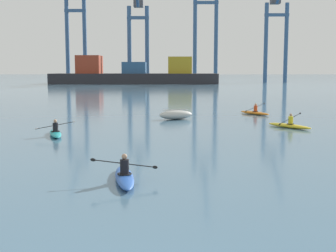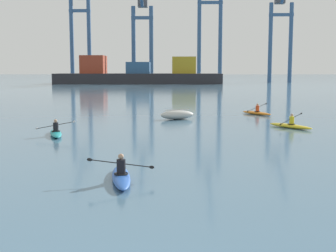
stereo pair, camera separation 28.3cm
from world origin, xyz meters
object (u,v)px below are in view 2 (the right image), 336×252
gantry_crane_east_mid (210,19)px  gantry_crane_west (80,26)px  capsized_dinghy (177,115)px  kayak_orange (257,113)px  container_barge (138,75)px  gantry_crane_west_mid (142,30)px  kayak_blue (121,176)px  kayak_yellow (290,125)px  gantry_crane_east (281,27)px  kayak_teal (56,133)px

gantry_crane_east_mid → gantry_crane_west: bearing=-178.6°
capsized_dinghy → kayak_orange: (6.73, 3.85, -0.18)m
capsized_dinghy → container_barge: bearing=96.6°
kayak_orange → gantry_crane_west_mid: bearing=99.9°
kayak_blue → kayak_yellow: bearing=56.9°
kayak_orange → gantry_crane_east: bearing=76.2°
container_barge → gantry_crane_east_mid: size_ratio=1.13×
gantry_crane_east_mid → kayak_blue: size_ratio=11.65×
gantry_crane_east_mid → gantry_crane_east: 21.58m
gantry_crane_west → kayak_teal: gantry_crane_west is taller
gantry_crane_west_mid → kayak_blue: 120.67m
capsized_dinghy → kayak_blue: bearing=-95.7°
container_barge → gantry_crane_west: (-18.96, 13.92, 14.68)m
gantry_crane_west → gantry_crane_east_mid: (39.86, 0.96, 2.21)m
kayak_blue → kayak_teal: same height
capsized_dinghy → kayak_yellow: kayak_yellow is taller
gantry_crane_east → capsized_dinghy: (-31.58, -104.83, -16.12)m
kayak_blue → kayak_orange: 24.74m
kayak_yellow → gantry_crane_east: bearing=77.6°
kayak_blue → kayak_teal: size_ratio=1.01×
kayak_orange → gantry_crane_west: bearing=109.6°
gantry_crane_east_mid → capsized_dinghy: (-10.31, -106.97, -19.03)m
capsized_dinghy → kayak_blue: (-1.94, -19.33, -0.18)m
gantry_crane_east → kayak_orange: (-24.85, -100.98, -16.29)m
container_barge → capsized_dinghy: 92.72m
gantry_crane_west_mid → kayak_orange: size_ratio=9.66×
gantry_crane_west_mid → gantry_crane_east_mid: 21.81m
gantry_crane_east → capsized_dinghy: size_ratio=11.80×
kayak_blue → gantry_crane_east: bearing=74.9°
kayak_blue → kayak_teal: bearing=115.4°
gantry_crane_east_mid → kayak_yellow: gantry_crane_east_mid is taller
gantry_crane_east → kayak_yellow: size_ratio=10.74×
gantry_crane_east → kayak_yellow: 113.74m
capsized_dinghy → kayak_teal: 11.18m
kayak_orange → kayak_teal: 18.60m
gantry_crane_east_mid → gantry_crane_west_mid: bearing=-161.3°
gantry_crane_east_mid → kayak_orange: 104.96m
kayak_yellow → gantry_crane_east_mid: bearing=88.5°
capsized_dinghy → kayak_teal: kayak_teal is taller
kayak_yellow → kayak_teal: size_ratio=0.90×
container_barge → gantry_crane_east_mid: gantry_crane_east_mid is taller
capsized_dinghy → kayak_yellow: 8.93m
gantry_crane_west_mid → kayak_blue: gantry_crane_west_mid is taller
kayak_yellow → kayak_blue: 16.98m
gantry_crane_west → capsized_dinghy: 111.33m
gantry_crane_west_mid → kayak_blue: bearing=-86.1°
gantry_crane_east → kayak_orange: bearing=-103.8°
gantry_crane_east_mid → container_barge: bearing=-144.5°
kayak_blue → kayak_orange: bearing=69.5°
gantry_crane_west → gantry_crane_east_mid: size_ratio=0.83×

